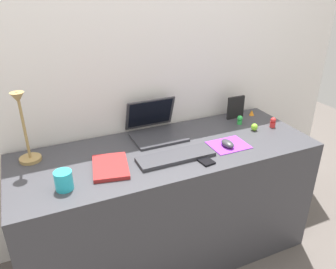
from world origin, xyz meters
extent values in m
plane|color=#59514C|center=(0.00, 0.00, 0.00)|extent=(6.00, 6.00, 0.00)
cube|color=silver|center=(0.00, 0.35, 0.76)|extent=(2.86, 0.05, 1.53)
cube|color=#38383D|center=(0.00, 0.00, 0.37)|extent=(1.66, 0.61, 0.74)
cube|color=#333338|center=(0.01, 0.14, 0.75)|extent=(0.30, 0.21, 0.01)
cube|color=#333338|center=(0.01, 0.28, 0.85)|extent=(0.30, 0.08, 0.19)
cube|color=black|center=(0.01, 0.27, 0.85)|extent=(0.27, 0.06, 0.17)
cube|color=#333338|center=(0.00, -0.11, 0.75)|extent=(0.41, 0.13, 0.02)
cube|color=purple|center=(0.33, -0.10, 0.74)|extent=(0.21, 0.17, 0.00)
ellipsoid|color=#333338|center=(0.32, -0.11, 0.76)|extent=(0.06, 0.10, 0.03)
cube|color=black|center=(0.12, -0.18, 0.74)|extent=(0.08, 0.14, 0.01)
cylinder|color=#A5844C|center=(-0.69, 0.18, 0.75)|extent=(0.11, 0.11, 0.02)
cylinder|color=#A5844C|center=(-0.69, 0.18, 0.92)|extent=(0.01, 0.01, 0.33)
cylinder|color=#A5844C|center=(-0.69, 0.15, 1.10)|extent=(0.01, 0.09, 0.07)
cone|color=#A5844C|center=(-0.69, 0.12, 1.10)|extent=(0.06, 0.06, 0.05)
cube|color=maroon|center=(-0.34, -0.07, 0.75)|extent=(0.21, 0.27, 0.02)
cube|color=black|center=(0.59, 0.22, 0.81)|extent=(0.12, 0.02, 0.15)
cylinder|color=#28B7CC|center=(-0.57, -0.15, 0.78)|extent=(0.08, 0.08, 0.09)
ellipsoid|color=#8CDB33|center=(0.58, 0.01, 0.76)|extent=(0.04, 0.04, 0.04)
cylinder|color=red|center=(0.72, 0.00, 0.76)|extent=(0.03, 0.03, 0.03)
sphere|color=red|center=(0.72, 0.00, 0.79)|extent=(0.03, 0.03, 0.03)
cylinder|color=green|center=(0.56, 0.12, 0.75)|extent=(0.03, 0.03, 0.03)
sphere|color=green|center=(0.56, 0.12, 0.78)|extent=(0.04, 0.04, 0.04)
cone|color=orange|center=(0.72, 0.21, 0.76)|extent=(0.03, 0.03, 0.04)
camera|label=1|loc=(-0.66, -1.48, 1.62)|focal=36.08mm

